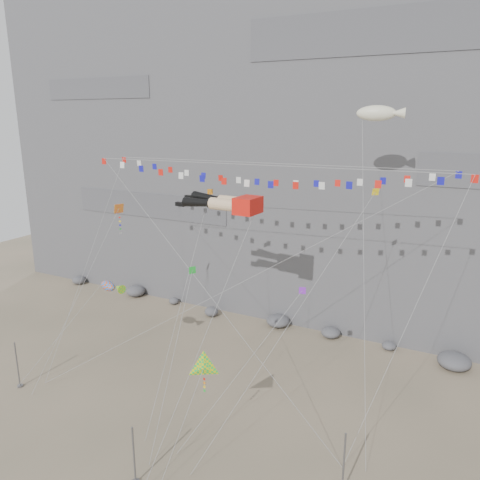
# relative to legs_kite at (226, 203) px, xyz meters

# --- Properties ---
(ground) EXTENTS (120.00, 120.00, 0.00)m
(ground) POSITION_rel_legs_kite_xyz_m (-0.09, -4.93, -15.87)
(ground) COLOR gray
(ground) RESTS_ON ground
(cliff) EXTENTS (80.00, 28.00, 50.00)m
(cliff) POSITION_rel_legs_kite_xyz_m (-0.09, 27.07, 9.13)
(cliff) COLOR slate
(cliff) RESTS_ON ground
(talus_boulders) EXTENTS (60.00, 3.00, 1.20)m
(talus_boulders) POSITION_rel_legs_kite_xyz_m (-0.09, 12.07, -15.27)
(talus_boulders) COLOR slate
(talus_boulders) RESTS_ON ground
(anchor_pole_left) EXTENTS (0.12, 0.12, 4.20)m
(anchor_pole_left) POSITION_rel_legs_kite_xyz_m (-15.35, -9.28, -13.77)
(anchor_pole_left) COLOR slate
(anchor_pole_left) RESTS_ON ground
(anchor_pole_center) EXTENTS (0.12, 0.12, 4.10)m
(anchor_pole_center) POSITION_rel_legs_kite_xyz_m (0.68, -13.47, -13.82)
(anchor_pole_center) COLOR slate
(anchor_pole_center) RESTS_ON ground
(anchor_pole_right) EXTENTS (0.12, 0.12, 4.31)m
(anchor_pole_right) POSITION_rel_legs_kite_xyz_m (12.63, -8.35, -13.72)
(anchor_pole_right) COLOR slate
(anchor_pole_right) RESTS_ON ground
(legs_kite) EXTENTS (7.48, 15.24, 20.96)m
(legs_kite) POSITION_rel_legs_kite_xyz_m (0.00, 0.00, 0.00)
(legs_kite) COLOR red
(legs_kite) RESTS_ON ground
(flag_banner_upper) EXTENTS (30.53, 13.70, 27.31)m
(flag_banner_upper) POSITION_rel_legs_kite_xyz_m (1.40, 4.82, 2.83)
(flag_banner_upper) COLOR red
(flag_banner_upper) RESTS_ON ground
(flag_banner_lower) EXTENTS (30.14, 7.59, 22.21)m
(flag_banner_lower) POSITION_rel_legs_kite_xyz_m (2.67, 0.51, 3.10)
(flag_banner_lower) COLOR red
(flag_banner_lower) RESTS_ON ground
(harlequin_kite) EXTENTS (4.07, 9.62, 17.31)m
(harlequin_kite) POSITION_rel_legs_kite_xyz_m (-10.28, -1.11, -1.22)
(harlequin_kite) COLOR #F91B2E
(harlequin_kite) RESTS_ON ground
(fish_windsock) EXTENTS (6.76, 7.69, 11.55)m
(fish_windsock) POSITION_rel_legs_kite_xyz_m (-10.34, -3.09, -7.83)
(fish_windsock) COLOR #ED500C
(fish_windsock) RESTS_ON ground
(delta_kite) EXTENTS (2.24, 5.31, 8.22)m
(delta_kite) POSITION_rel_legs_kite_xyz_m (2.99, -8.70, -9.53)
(delta_kite) COLOR yellow
(delta_kite) RESTS_ON ground
(blimp_windsock) EXTENTS (5.62, 13.40, 26.20)m
(blimp_windsock) POSITION_rel_legs_kite_xyz_m (10.14, 6.47, 6.96)
(blimp_windsock) COLOR #F5EFC9
(blimp_windsock) RESTS_ON ground
(small_kite_a) EXTENTS (1.95, 12.64, 20.30)m
(small_kite_a) POSITION_rel_legs_kite_xyz_m (-2.61, 1.69, 0.02)
(small_kite_a) COLOR orange
(small_kite_a) RESTS_ON ground
(small_kite_b) EXTENTS (6.23, 9.56, 14.50)m
(small_kite_b) POSITION_rel_legs_kite_xyz_m (7.05, -1.30, -6.04)
(small_kite_b) COLOR purple
(small_kite_b) RESTS_ON ground
(small_kite_c) EXTENTS (1.73, 8.21, 13.64)m
(small_kite_c) POSITION_rel_legs_kite_xyz_m (-0.55, -4.41, -4.64)
(small_kite_c) COLOR green
(small_kite_c) RESTS_ON ground
(small_kite_d) EXTENTS (8.28, 15.83, 23.98)m
(small_kite_d) POSITION_rel_legs_kite_xyz_m (10.88, 3.52, 0.84)
(small_kite_d) COLOR yellow
(small_kite_d) RESTS_ON ground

